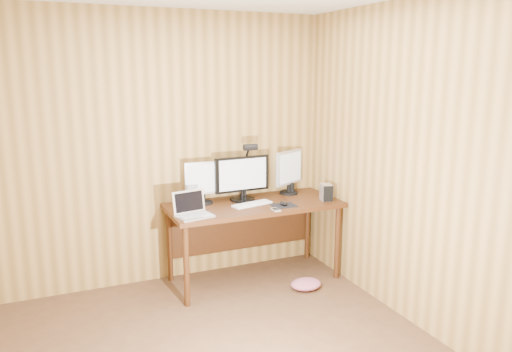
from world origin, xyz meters
TOP-DOWN VIEW (x-y plane):
  - room_shell at (0.00, 0.00)m, footprint 4.00×4.00m
  - desk at (0.93, 1.70)m, footprint 1.60×0.70m
  - monitor_center at (0.87, 1.77)m, footprint 0.54×0.24m
  - monitor_left at (0.50, 1.81)m, footprint 0.35×0.16m
  - monitor_right at (1.40, 1.83)m, footprint 0.36×0.21m
  - laptop at (0.29, 1.47)m, footprint 0.33×0.28m
  - keyboard at (0.89, 1.58)m, footprint 0.40×0.20m
  - mousepad at (1.15, 1.45)m, footprint 0.23×0.19m
  - mouse at (1.15, 1.45)m, footprint 0.08×0.11m
  - hard_drive at (1.61, 1.46)m, footprint 0.13×0.16m
  - phone at (1.01, 1.33)m, footprint 0.06×0.11m
  - speaker at (1.43, 1.82)m, footprint 0.05×0.05m
  - desk_lamp at (0.94, 1.80)m, footprint 0.13×0.19m
  - fabric_pile at (1.28, 1.23)m, footprint 0.35×0.31m

SIDE VIEW (x-z plane):
  - fabric_pile at x=1.28m, z-range 0.00..0.09m
  - desk at x=0.93m, z-range 0.25..1.00m
  - mousepad at x=1.15m, z-range 0.75..0.75m
  - phone at x=1.01m, z-range 0.75..0.76m
  - keyboard at x=0.89m, z-range 0.75..0.77m
  - mouse at x=1.15m, z-range 0.75..0.79m
  - laptop at x=0.29m, z-range 0.70..0.91m
  - speaker at x=1.43m, z-range 0.75..0.86m
  - hard_drive at x=1.61m, z-range 0.75..0.90m
  - monitor_left at x=0.50m, z-range 0.76..1.16m
  - monitor_center at x=0.87m, z-range 0.76..1.18m
  - monitor_right at x=1.40m, z-range 0.77..1.20m
  - desk_lamp at x=0.94m, z-range 0.82..1.40m
  - room_shell at x=0.00m, z-range -0.75..3.25m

